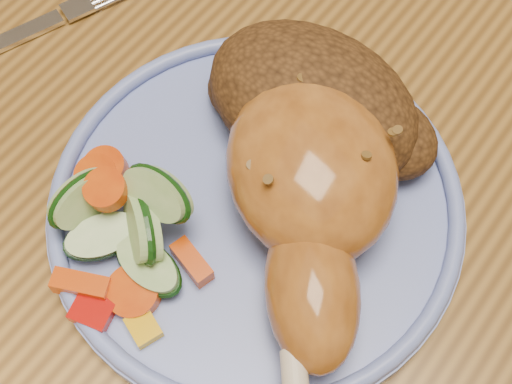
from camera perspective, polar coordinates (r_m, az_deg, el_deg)
ground at (r=1.17m, az=2.77°, el=-15.00°), size 4.00×4.00×0.00m
dining_table at (r=0.54m, az=5.82°, el=-0.17°), size 0.90×1.40×0.75m
plate at (r=0.43m, az=-0.00°, el=-1.26°), size 0.25×0.25×0.01m
plate_rim at (r=0.42m, az=-0.00°, el=-0.61°), size 0.25×0.25×0.01m
chicken_leg at (r=0.40m, az=4.46°, el=-0.24°), size 0.17×0.20×0.06m
rice_pilaf at (r=0.44m, az=4.89°, el=6.98°), size 0.15×0.10×0.06m
vegetable_pile at (r=0.41m, az=-10.55°, el=-2.78°), size 0.11×0.10×0.05m
fork at (r=0.53m, az=-18.38°, el=11.86°), size 0.07×0.15×0.00m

